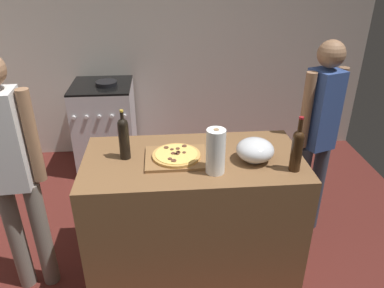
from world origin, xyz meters
The scene contains 12 objects.
ground_plane centered at (0.00, 1.28, -0.01)m, with size 4.70×3.15×0.02m, color #511E19.
kitchen_wall_rear centered at (0.00, 2.60, 1.30)m, with size 4.70×0.10×2.60m, color #BCB7AD.
counter centered at (0.24, 0.64, 0.46)m, with size 1.44×0.73×0.93m, color brown.
cutting_board centered at (0.13, 0.63, 0.94)m, with size 0.40×0.32×0.02m, color olive.
pizza centered at (0.13, 0.63, 0.96)m, with size 0.31×0.31×0.03m.
mixing_bowl centered at (0.63, 0.58, 1.00)m, with size 0.24×0.24×0.15m.
paper_towel_roll centered at (0.36, 0.46, 1.07)m, with size 0.12×0.12×0.29m.
wine_bottle_amber centered at (0.85, 0.44, 1.08)m, with size 0.07×0.07×0.35m.
wine_bottle_clear centered at (-0.19, 0.68, 1.08)m, with size 0.07×0.07×0.33m.
stove centered at (-0.55, 2.20, 0.47)m, with size 0.60×0.63×0.97m.
person_in_stripes centered at (-0.87, 0.56, 0.96)m, with size 0.38×0.21×1.66m.
person_in_red centered at (1.22, 0.98, 0.91)m, with size 0.35×0.25×1.60m.
Camera 1 is at (0.06, -1.46, 2.12)m, focal length 34.79 mm.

